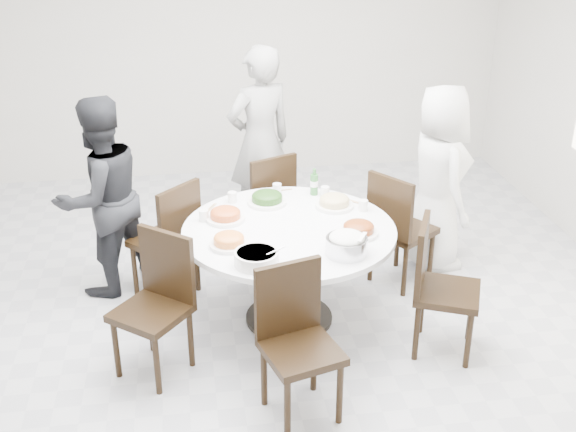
{
  "coord_description": "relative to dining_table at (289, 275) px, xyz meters",
  "views": [
    {
      "loc": [
        -0.43,
        -4.54,
        2.96
      ],
      "look_at": [
        0.26,
        -0.01,
        0.82
      ],
      "focal_mm": 45.0,
      "sensor_mm": 36.0,
      "label": 1
    }
  ],
  "objects": [
    {
      "name": "beverage_bottle",
      "position": [
        0.28,
        0.56,
        0.48
      ],
      "size": [
        0.06,
        0.06,
        0.21
      ],
      "primitive_type": "cylinder",
      "color": "#29682A",
      "rests_on": "dining_table"
    },
    {
      "name": "diner_middle",
      "position": [
        -0.03,
        1.52,
        0.49
      ],
      "size": [
        0.74,
        0.62,
        1.72
      ],
      "primitive_type": "imported",
      "rotation": [
        0.0,
        0.0,
        3.54
      ],
      "color": "black",
      "rests_on": "floor"
    },
    {
      "name": "chair_sw",
      "position": [
        -0.97,
        -0.48,
        0.1
      ],
      "size": [
        0.59,
        0.59,
        0.95
      ],
      "primitive_type": "cube",
      "rotation": [
        0.0,
        0.0,
        5.6
      ],
      "color": "black",
      "rests_on": "floor"
    },
    {
      "name": "tea_cups",
      "position": [
        -0.02,
        0.62,
        0.42
      ],
      "size": [
        0.07,
        0.07,
        0.08
      ],
      "primitive_type": "cylinder",
      "color": "white",
      "rests_on": "dining_table"
    },
    {
      "name": "dish_tofu",
      "position": [
        -0.44,
        -0.21,
        0.41
      ],
      "size": [
        0.26,
        0.26,
        0.07
      ],
      "primitive_type": "cylinder",
      "color": "white",
      "rests_on": "dining_table"
    },
    {
      "name": "dining_table",
      "position": [
        0.0,
        0.0,
        0.0
      ],
      "size": [
        1.5,
        1.5,
        0.75
      ],
      "primitive_type": "cylinder",
      "color": "white",
      "rests_on": "floor"
    },
    {
      "name": "dish_redbrown",
      "position": [
        0.46,
        -0.17,
        0.41
      ],
      "size": [
        0.27,
        0.27,
        0.07
      ],
      "primitive_type": "cylinder",
      "color": "white",
      "rests_on": "dining_table"
    },
    {
      "name": "diner_left",
      "position": [
        -1.33,
        0.67,
        0.41
      ],
      "size": [
        0.96,
        0.93,
        1.56
      ],
      "primitive_type": "imported",
      "rotation": [
        0.0,
        0.0,
        3.78
      ],
      "color": "black",
      "rests_on": "floor"
    },
    {
      "name": "chopsticks",
      "position": [
        0.01,
        0.64,
        0.38
      ],
      "size": [
        0.24,
        0.04,
        0.01
      ],
      "primitive_type": null,
      "color": "tan",
      "rests_on": "dining_table"
    },
    {
      "name": "dish_orange",
      "position": [
        -0.43,
        0.19,
        0.41
      ],
      "size": [
        0.28,
        0.28,
        0.07
      ],
      "primitive_type": "cylinder",
      "color": "white",
      "rests_on": "dining_table"
    },
    {
      "name": "wall_back",
      "position": [
        -0.26,
        3.06,
        1.02
      ],
      "size": [
        6.0,
        0.01,
        2.8
      ],
      "primitive_type": "cube",
      "color": "beige",
      "rests_on": "ground"
    },
    {
      "name": "chair_se",
      "position": [
        0.99,
        -0.53,
        0.1
      ],
      "size": [
        0.55,
        0.55,
        0.95
      ],
      "primitive_type": "cube",
      "rotation": [
        0.0,
        0.0,
        7.44
      ],
      "color": "black",
      "rests_on": "floor"
    },
    {
      "name": "dish_pale",
      "position": [
        0.39,
        0.3,
        0.41
      ],
      "size": [
        0.28,
        0.28,
        0.08
      ],
      "primitive_type": "cylinder",
      "color": "white",
      "rests_on": "dining_table"
    },
    {
      "name": "soup_bowl",
      "position": [
        -0.28,
        -0.49,
        0.42
      ],
      "size": [
        0.28,
        0.28,
        0.09
      ],
      "primitive_type": "cylinder",
      "color": "white",
      "rests_on": "dining_table"
    },
    {
      "name": "chair_n",
      "position": [
        -0.07,
        1.05,
        0.1
      ],
      "size": [
        0.55,
        0.55,
        0.95
      ],
      "primitive_type": "cube",
      "rotation": [
        0.0,
        0.0,
        3.56
      ],
      "color": "black",
      "rests_on": "floor"
    },
    {
      "name": "dish_greens",
      "position": [
        -0.1,
        0.44,
        0.41
      ],
      "size": [
        0.3,
        0.3,
        0.08
      ],
      "primitive_type": "cylinder",
      "color": "white",
      "rests_on": "dining_table"
    },
    {
      "name": "floor",
      "position": [
        -0.26,
        0.06,
        -0.38
      ],
      "size": [
        6.0,
        6.0,
        0.01
      ],
      "primitive_type": "cube",
      "color": "#B7B8BC",
      "rests_on": "ground"
    },
    {
      "name": "chair_nw",
      "position": [
        -0.89,
        0.52,
        0.1
      ],
      "size": [
        0.59,
        0.59,
        0.95
      ],
      "primitive_type": "cube",
      "rotation": [
        0.0,
        0.0,
        3.93
      ],
      "color": "black",
      "rests_on": "floor"
    },
    {
      "name": "chair_ne",
      "position": [
        0.97,
        0.43,
        0.1
      ],
      "size": [
        0.59,
        0.59,
        0.95
      ],
      "primitive_type": "cube",
      "rotation": [
        0.0,
        0.0,
        2.19
      ],
      "color": "black",
      "rests_on": "floor"
    },
    {
      "name": "chair_s",
      "position": [
        -0.08,
        -1.04,
        0.1
      ],
      "size": [
        0.52,
        0.52,
        0.95
      ],
      "primitive_type": "cube",
      "rotation": [
        0.0,
        0.0,
        6.57
      ],
      "color": "black",
      "rests_on": "floor"
    },
    {
      "name": "diner_right",
      "position": [
        1.32,
        0.69,
        0.39
      ],
      "size": [
        0.56,
        0.79,
        1.54
      ],
      "primitive_type": "imported",
      "rotation": [
        0.0,
        0.0,
        1.67
      ],
      "color": "silver",
      "rests_on": "floor"
    },
    {
      "name": "rice_bowl",
      "position": [
        0.31,
        -0.44,
        0.43
      ],
      "size": [
        0.27,
        0.27,
        0.12
      ],
      "primitive_type": "cylinder",
      "color": "silver",
      "rests_on": "dining_table"
    }
  ]
}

